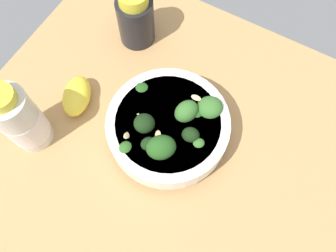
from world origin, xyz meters
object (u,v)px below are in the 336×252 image
bowl_of_broccoli (169,127)px  bottle_tall (136,18)px  lemon_wedge (77,96)px  bottle_short (21,120)px

bowl_of_broccoli → bottle_tall: bearing=45.8°
lemon_wedge → bottle_short: size_ratio=0.54×
lemon_wedge → bottle_short: (-9.82, 2.84, 4.69)cm
lemon_wedge → bottle_tall: 18.98cm
bottle_short → bowl_of_broccoli: bearing=-60.2°
bowl_of_broccoli → bottle_short: bottle_short is taller
lemon_wedge → bowl_of_broccoli: bearing=-82.6°
lemon_wedge → bottle_tall: size_ratio=0.68×
bottle_short → bottle_tall: bearing=-9.4°
lemon_wedge → bottle_short: bottle_short is taller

